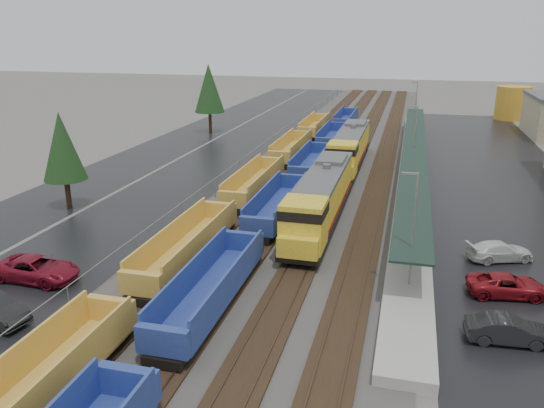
{
  "coord_description": "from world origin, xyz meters",
  "views": [
    {
      "loc": [
        8.77,
        -11.45,
        15.95
      ],
      "look_at": [
        -1.98,
        29.73,
        2.0
      ],
      "focal_mm": 35.0,
      "sensor_mm": 36.0,
      "label": 1
    }
  ],
  "objects_px": {
    "well_string_yellow": "(227,209)",
    "parked_car_east_a": "(508,330)",
    "storage_tank": "(513,103)",
    "parked_car_east_b": "(507,286)",
    "locomotive_lead": "(321,199)",
    "well_string_blue": "(278,206)",
    "locomotive_trail": "(350,148)",
    "parked_car_west_c": "(37,269)",
    "parked_car_east_c": "(500,251)"
  },
  "relations": [
    {
      "from": "parked_car_east_a",
      "to": "parked_car_east_c",
      "type": "bearing_deg",
      "value": -10.53
    },
    {
      "from": "locomotive_trail",
      "to": "parked_car_east_a",
      "type": "height_order",
      "value": "locomotive_trail"
    },
    {
      "from": "well_string_yellow",
      "to": "storage_tank",
      "type": "distance_m",
      "value": 74.73
    },
    {
      "from": "storage_tank",
      "to": "parked_car_east_b",
      "type": "bearing_deg",
      "value": -98.73
    },
    {
      "from": "parked_car_west_c",
      "to": "parked_car_east_b",
      "type": "relative_size",
      "value": 1.18
    },
    {
      "from": "well_string_blue",
      "to": "parked_car_east_c",
      "type": "height_order",
      "value": "well_string_blue"
    },
    {
      "from": "parked_car_east_b",
      "to": "parked_car_east_c",
      "type": "distance_m",
      "value": 5.67
    },
    {
      "from": "parked_car_east_a",
      "to": "storage_tank",
      "type": "bearing_deg",
      "value": -13.68
    },
    {
      "from": "locomotive_trail",
      "to": "well_string_yellow",
      "type": "relative_size",
      "value": 0.21
    },
    {
      "from": "parked_car_west_c",
      "to": "well_string_yellow",
      "type": "bearing_deg",
      "value": -30.56
    },
    {
      "from": "locomotive_trail",
      "to": "storage_tank",
      "type": "xyz_separation_m",
      "value": [
        25.08,
        44.89,
        0.6
      ]
    },
    {
      "from": "locomotive_lead",
      "to": "well_string_yellow",
      "type": "relative_size",
      "value": 0.21
    },
    {
      "from": "storage_tank",
      "to": "locomotive_trail",
      "type": "bearing_deg",
      "value": -119.19
    },
    {
      "from": "parked_car_west_c",
      "to": "locomotive_trail",
      "type": "bearing_deg",
      "value": -23.48
    },
    {
      "from": "locomotive_lead",
      "to": "parked_car_west_c",
      "type": "relative_size",
      "value": 3.58
    },
    {
      "from": "locomotive_lead",
      "to": "well_string_blue",
      "type": "xyz_separation_m",
      "value": [
        -4.0,
        1.02,
        -1.26
      ]
    },
    {
      "from": "parked_car_west_c",
      "to": "parked_car_east_b",
      "type": "height_order",
      "value": "parked_car_west_c"
    },
    {
      "from": "locomotive_lead",
      "to": "parked_car_west_c",
      "type": "bearing_deg",
      "value": -138.05
    },
    {
      "from": "well_string_blue",
      "to": "parked_car_west_c",
      "type": "xyz_separation_m",
      "value": [
        -12.6,
        -15.94,
        -0.42
      ]
    },
    {
      "from": "parked_car_west_c",
      "to": "parked_car_east_c",
      "type": "xyz_separation_m",
      "value": [
        30.44,
        11.29,
        -0.11
      ]
    },
    {
      "from": "parked_car_east_c",
      "to": "well_string_yellow",
      "type": "bearing_deg",
      "value": 61.35
    },
    {
      "from": "locomotive_lead",
      "to": "parked_car_east_b",
      "type": "xyz_separation_m",
      "value": [
        13.53,
        -9.3,
        -1.8
      ]
    },
    {
      "from": "well_string_yellow",
      "to": "parked_car_east_a",
      "type": "bearing_deg",
      "value": -33.88
    },
    {
      "from": "well_string_blue",
      "to": "storage_tank",
      "type": "xyz_separation_m",
      "value": [
        29.08,
        64.87,
        1.86
      ]
    },
    {
      "from": "well_string_blue",
      "to": "parked_car_east_b",
      "type": "bearing_deg",
      "value": -30.47
    },
    {
      "from": "locomotive_trail",
      "to": "well_string_blue",
      "type": "height_order",
      "value": "locomotive_trail"
    },
    {
      "from": "locomotive_lead",
      "to": "parked_car_east_a",
      "type": "distance_m",
      "value": 19.77
    },
    {
      "from": "storage_tank",
      "to": "parked_car_east_b",
      "type": "xyz_separation_m",
      "value": [
        -11.54,
        -75.19,
        -2.4
      ]
    },
    {
      "from": "storage_tank",
      "to": "parked_car_east_b",
      "type": "distance_m",
      "value": 76.11
    },
    {
      "from": "storage_tank",
      "to": "parked_car_east_c",
      "type": "distance_m",
      "value": 70.46
    },
    {
      "from": "locomotive_trail",
      "to": "parked_car_west_c",
      "type": "xyz_separation_m",
      "value": [
        -16.6,
        -35.92,
        -1.68
      ]
    },
    {
      "from": "well_string_blue",
      "to": "locomotive_lead",
      "type": "bearing_deg",
      "value": -14.31
    },
    {
      "from": "storage_tank",
      "to": "parked_car_west_c",
      "type": "xyz_separation_m",
      "value": [
        -41.68,
        -80.81,
        -2.28
      ]
    },
    {
      "from": "well_string_blue",
      "to": "parked_car_east_c",
      "type": "relative_size",
      "value": 23.51
    },
    {
      "from": "storage_tank",
      "to": "parked_car_east_c",
      "type": "bearing_deg",
      "value": -99.18
    },
    {
      "from": "locomotive_trail",
      "to": "well_string_blue",
      "type": "relative_size",
      "value": 0.18
    },
    {
      "from": "locomotive_lead",
      "to": "locomotive_trail",
      "type": "height_order",
      "value": "same"
    },
    {
      "from": "well_string_yellow",
      "to": "parked_car_east_a",
      "type": "relative_size",
      "value": 22.77
    },
    {
      "from": "storage_tank",
      "to": "parked_car_east_a",
      "type": "bearing_deg",
      "value": -98.67
    },
    {
      "from": "locomotive_trail",
      "to": "storage_tank",
      "type": "distance_m",
      "value": 51.42
    },
    {
      "from": "locomotive_lead",
      "to": "storage_tank",
      "type": "relative_size",
      "value": 3.35
    },
    {
      "from": "locomotive_lead",
      "to": "storage_tank",
      "type": "height_order",
      "value": "storage_tank"
    },
    {
      "from": "storage_tank",
      "to": "parked_car_east_a",
      "type": "relative_size",
      "value": 1.4
    },
    {
      "from": "well_string_blue",
      "to": "parked_car_east_a",
      "type": "xyz_separation_m",
      "value": [
        16.73,
        -16.04,
        -0.49
      ]
    },
    {
      "from": "well_string_yellow",
      "to": "parked_car_east_a",
      "type": "height_order",
      "value": "well_string_yellow"
    },
    {
      "from": "locomotive_trail",
      "to": "parked_car_west_c",
      "type": "distance_m",
      "value": 39.61
    },
    {
      "from": "well_string_yellow",
      "to": "parked_car_east_a",
      "type": "distance_m",
      "value": 24.98
    },
    {
      "from": "well_string_yellow",
      "to": "parked_car_west_c",
      "type": "distance_m",
      "value": 16.29
    },
    {
      "from": "locomotive_trail",
      "to": "parked_car_east_b",
      "type": "bearing_deg",
      "value": -65.93
    },
    {
      "from": "well_string_yellow",
      "to": "parked_car_east_c",
      "type": "distance_m",
      "value": 21.99
    }
  ]
}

